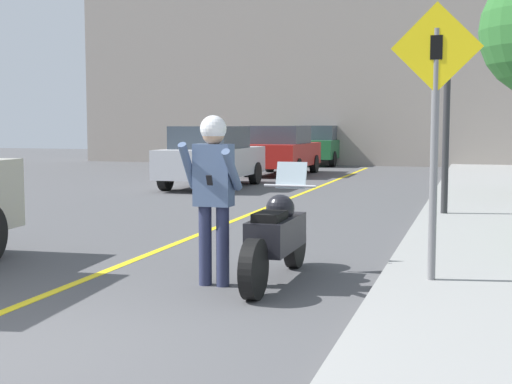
{
  "coord_description": "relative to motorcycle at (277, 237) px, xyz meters",
  "views": [
    {
      "loc": [
        3.54,
        -4.4,
        1.73
      ],
      "look_at": [
        1.18,
        3.25,
        0.97
      ],
      "focal_mm": 50.0,
      "sensor_mm": 36.0,
      "label": 1
    }
  ],
  "objects": [
    {
      "name": "building_backdrop",
      "position": [
        -1.48,
        22.94,
        4.44
      ],
      "size": [
        28.0,
        1.2,
        9.88
      ],
      "color": "gray",
      "rests_on": "ground"
    },
    {
      "name": "parked_car_green",
      "position": [
        -4.35,
        22.49,
        0.35
      ],
      "size": [
        1.88,
        4.2,
        1.68
      ],
      "color": "black",
      "rests_on": "ground"
    },
    {
      "name": "person_biker",
      "position": [
        -0.59,
        -0.39,
        0.63
      ],
      "size": [
        0.59,
        0.49,
        1.83
      ],
      "color": "#282D4C",
      "rests_on": "ground"
    },
    {
      "name": "parked_car_silver",
      "position": [
        -4.87,
        10.88,
        0.35
      ],
      "size": [
        1.88,
        4.2,
        1.68
      ],
      "color": "black",
      "rests_on": "ground"
    },
    {
      "name": "parked_car_red",
      "position": [
        -4.29,
        16.17,
        0.35
      ],
      "size": [
        1.88,
        4.2,
        1.68
      ],
      "color": "black",
      "rests_on": "ground"
    },
    {
      "name": "crossing_sign",
      "position": [
        1.66,
        -0.01,
        1.33
      ],
      "size": [
        0.91,
        0.08,
        2.82
      ],
      "color": "slate",
      "rests_on": "sidewalk_curb"
    },
    {
      "name": "motorcycle",
      "position": [
        0.0,
        0.0,
        0.0
      ],
      "size": [
        0.62,
        2.28,
        1.29
      ],
      "color": "black",
      "rests_on": "ground"
    },
    {
      "name": "road_center_line",
      "position": [
        -2.08,
        2.94,
        -0.5
      ],
      "size": [
        0.12,
        36.0,
        0.01
      ],
      "color": "yellow",
      "rests_on": "ground"
    },
    {
      "name": "traffic_light",
      "position": [
        1.54,
        5.73,
        2.01
      ],
      "size": [
        0.26,
        0.3,
        3.4
      ],
      "color": "#2D2D30",
      "rests_on": "sidewalk_curb"
    }
  ]
}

